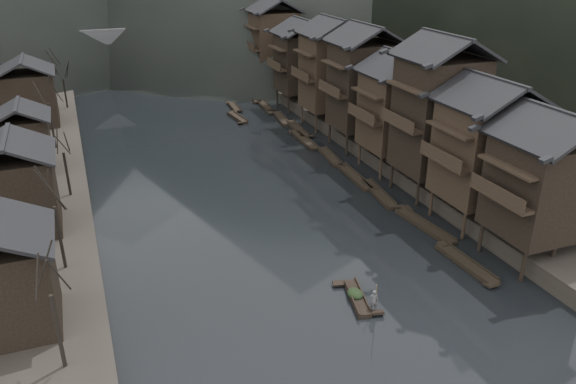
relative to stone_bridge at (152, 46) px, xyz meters
name	(u,v)px	position (x,y,z in m)	size (l,w,h in m)	color
water	(293,250)	(0.00, -72.00, -5.11)	(300.00, 300.00, 0.00)	black
right_bank	(402,91)	(35.00, -32.00, -4.21)	(40.00, 200.00, 1.80)	#2D2823
stilt_houses	(369,77)	(17.28, -52.23, 3.73)	(9.00, 67.60, 15.85)	black
left_houses	(20,140)	(-20.50, -51.88, 0.55)	(8.10, 53.20, 8.73)	black
bare_trees	(57,127)	(-17.00, -50.96, 1.19)	(3.84, 73.46, 7.68)	black
moored_sampans	(321,150)	(11.89, -51.29, -4.91)	(2.56, 62.45, 0.47)	black
midriver_boats	(236,112)	(6.85, -31.85, -4.91)	(2.63, 11.51, 0.45)	black
stone_bridge	(152,46)	(0.00, 0.00, 0.00)	(40.00, 6.00, 9.00)	#4C4C4F
hero_sampan	(357,297)	(1.64, -80.15, -4.91)	(1.96, 4.88, 0.43)	black
cargo_heap	(355,289)	(1.59, -79.93, -4.36)	(1.06, 1.39, 0.64)	black
boatman	(374,297)	(2.01, -81.79, -3.90)	(0.56, 0.37, 1.55)	#5C5C5F
bamboo_pole	(379,264)	(2.21, -81.79, -1.38)	(0.06, 0.06, 4.43)	#8C7A51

